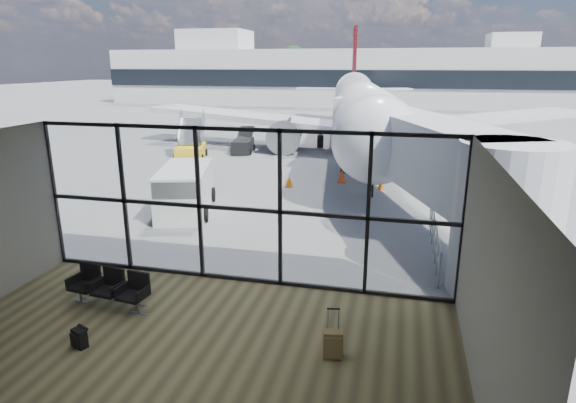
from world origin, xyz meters
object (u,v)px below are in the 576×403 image
at_px(seating_row, 111,286).
at_px(belt_loader, 243,145).
at_px(backpack, 79,338).
at_px(mobile_stairs, 191,149).
at_px(suitcase, 333,344).
at_px(service_van, 185,190).
at_px(airliner, 360,107).

height_order(seating_row, belt_loader, belt_loader).
bearing_deg(backpack, seating_row, 124.25).
xyz_separation_m(seating_row, mobile_stairs, (-6.49, 19.28, 0.03)).
relative_size(seating_row, backpack, 4.60).
distance_m(seating_row, suitcase, 6.07).
bearing_deg(mobile_stairs, seating_row, -87.49).
bearing_deg(mobile_stairs, backpack, -88.04).
relative_size(belt_loader, mobile_stairs, 0.95).
distance_m(service_van, mobile_stairs, 12.19).
bearing_deg(airliner, service_van, -114.21).
relative_size(backpack, belt_loader, 0.14).
bearing_deg(backpack, belt_loader, 121.90).
bearing_deg(service_van, suitcase, -65.99).
bearing_deg(suitcase, mobile_stairs, 110.06).
relative_size(seating_row, mobile_stairs, 0.59).
xyz_separation_m(suitcase, belt_loader, (-9.80, 23.18, 0.20)).
bearing_deg(suitcase, seating_row, 159.06).
distance_m(airliner, belt_loader, 9.26).
xyz_separation_m(seating_row, suitcase, (5.99, -0.99, -0.22)).
bearing_deg(seating_row, mobile_stairs, 115.74).
bearing_deg(suitcase, belt_loader, 101.34).
bearing_deg(backpack, mobile_stairs, 130.02).
xyz_separation_m(service_van, mobile_stairs, (-4.83, 11.19, -0.39)).
distance_m(belt_loader, mobile_stairs, 3.96).
height_order(backpack, suitcase, suitcase).
xyz_separation_m(seating_row, service_van, (-1.66, 8.09, 0.42)).
xyz_separation_m(backpack, suitcase, (5.57, 0.93, 0.10)).
height_order(service_van, mobile_stairs, mobile_stairs).
xyz_separation_m(airliner, mobile_stairs, (-10.37, -7.47, -2.39)).
bearing_deg(service_van, backpack, -94.39).
height_order(seating_row, backpack, seating_row).
xyz_separation_m(seating_row, backpack, (0.42, -1.92, -0.32)).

